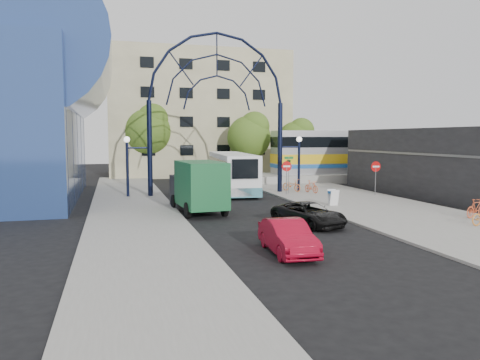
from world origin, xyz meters
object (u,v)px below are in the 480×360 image
object	(u,v)px
city_bus	(232,172)
black_suv	(309,214)
do_not_enter_sign	(376,170)
red_sedan	(288,237)
tree_north_a	(250,135)
green_truck	(197,187)
bike_far_b	(476,208)
tree_north_b	(149,129)
stop_sign	(287,169)
train_car	(390,152)
tree_north_c	(297,138)
street_name_sign	(289,167)
bike_near_a	(292,185)
bike_near_b	(311,187)
gateway_arch	(217,80)
sandwich_board	(333,196)

from	to	relation	value
city_bus	black_suv	distance (m)	15.24
do_not_enter_sign	red_sedan	size ratio (longest dim) A/B	0.64
tree_north_a	red_sedan	bearing A→B (deg)	-103.91
green_truck	bike_far_b	distance (m)	15.23
do_not_enter_sign	tree_north_b	xyz separation A→B (m)	(-14.88, 19.93, 3.29)
stop_sign	train_car	size ratio (longest dim) A/B	0.10
tree_north_c	red_sedan	xyz separation A→B (m)	(-13.46, -32.13, -3.64)
do_not_enter_sign	street_name_sign	xyz separation A→B (m)	(-5.80, 2.60, 0.15)
train_car	bike_near_a	xyz separation A→B (m)	(-14.02, -8.06, -2.30)
do_not_enter_sign	black_suv	bearing A→B (deg)	-135.17
train_car	city_bus	size ratio (longest dim) A/B	2.21
stop_sign	tree_north_a	world-z (taller)	tree_north_a
tree_north_c	city_bus	world-z (taller)	tree_north_c
street_name_sign	tree_north_b	xyz separation A→B (m)	(-9.08, 17.33, 3.14)
do_not_enter_sign	bike_far_b	world-z (taller)	do_not_enter_sign
bike_near_b	gateway_arch	bearing A→B (deg)	153.09
street_name_sign	red_sedan	distance (m)	18.09
sandwich_board	red_sedan	bearing A→B (deg)	-124.29
city_bus	green_truck	bearing A→B (deg)	-110.12
city_bus	bike_near_a	world-z (taller)	city_bus
tree_north_b	bike_far_b	xyz separation A→B (m)	(14.79, -29.96, -4.65)
black_suv	city_bus	bearing A→B (deg)	72.16
gateway_arch	stop_sign	distance (m)	8.37
sandwich_board	city_bus	world-z (taller)	city_bus
train_car	stop_sign	bearing A→B (deg)	-146.66
street_name_sign	train_car	xyz separation A→B (m)	(14.80, 9.40, 0.77)
red_sedan	bike_near_a	distance (m)	19.56
red_sedan	tree_north_b	bearing A→B (deg)	97.24
tree_north_c	bike_near_b	distance (m)	16.60
tree_north_a	city_bus	size ratio (longest dim) A/B	0.62
sandwich_board	bike_far_b	distance (m)	8.02
city_bus	bike_far_b	world-z (taller)	city_bus
black_suv	tree_north_a	bearing A→B (deg)	62.05
stop_sign	street_name_sign	bearing A→B (deg)	56.36
tree_north_b	sandwich_board	bearing A→B (deg)	-68.41
city_bus	bike_near_b	xyz separation A→B (m)	(5.40, -3.37, -1.02)
tree_north_a	tree_north_c	xyz separation A→B (m)	(6.00, 2.00, -0.33)
green_truck	bike_near_a	distance (m)	11.70
stop_sign	green_truck	bearing A→B (deg)	-143.67
train_car	bike_far_b	xyz separation A→B (m)	(-9.08, -22.03, -2.28)
stop_sign	do_not_enter_sign	bearing A→B (deg)	-17.88
sandwich_board	tree_north_a	bearing A→B (deg)	88.50
tree_north_a	bike_far_b	bearing A→B (deg)	-79.54
sandwich_board	bike_near_b	distance (m)	6.74
do_not_enter_sign	tree_north_a	xyz separation A→B (m)	(-4.88, 15.93, 2.63)
street_name_sign	sandwich_board	size ratio (longest dim) A/B	2.83
tree_north_a	bike_near_b	bearing A→B (deg)	-86.04
tree_north_a	street_name_sign	bearing A→B (deg)	-93.96
stop_sign	sandwich_board	xyz separation A→B (m)	(0.80, -6.02, -1.25)
city_bus	green_truck	size ratio (longest dim) A/B	1.87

